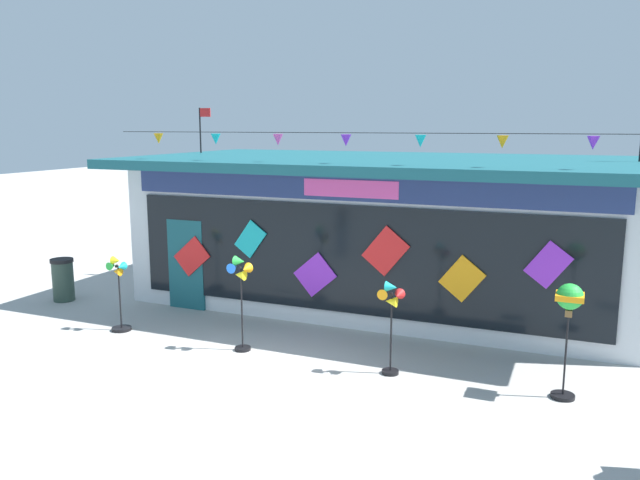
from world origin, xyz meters
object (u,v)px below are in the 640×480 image
object	(u,v)px
wind_spinner_left	(240,283)
wind_spinner_center_right	(569,307)
kite_shop_building	(388,228)
trash_bin	(63,279)
wind_spinner_center_left	(391,309)
wind_spinner_far_left	(118,288)

from	to	relation	value
wind_spinner_left	wind_spinner_center_right	distance (m)	5.47
kite_shop_building	wind_spinner_center_right	world-z (taller)	kite_shop_building
wind_spinner_center_right	trash_bin	bearing A→B (deg)	173.72
trash_bin	wind_spinner_center_right	bearing A→B (deg)	-6.28
wind_spinner_left	wind_spinner_center_left	world-z (taller)	wind_spinner_left
wind_spinner_far_left	wind_spinner_center_right	size ratio (longest dim) A/B	0.86
kite_shop_building	wind_spinner_center_left	world-z (taller)	kite_shop_building
wind_spinner_center_right	trash_bin	distance (m)	11.08
wind_spinner_far_left	wind_spinner_center_right	xyz separation A→B (m)	(8.27, 0.05, 0.53)
wind_spinner_center_right	kite_shop_building	bearing A→B (deg)	133.05
wind_spinner_far_left	wind_spinner_center_left	xyz separation A→B (m)	(5.60, -0.08, 0.23)
wind_spinner_far_left	wind_spinner_left	bearing A→B (deg)	-1.21
wind_spinner_center_left	trash_bin	bearing A→B (deg)	170.84
trash_bin	wind_spinner_far_left	bearing A→B (deg)	-24.94
wind_spinner_center_right	wind_spinner_left	bearing A→B (deg)	-178.83
wind_spinner_far_left	trash_bin	bearing A→B (deg)	155.06
kite_shop_building	trash_bin	xyz separation A→B (m)	(-6.90, -3.16, -1.19)
kite_shop_building	wind_spinner_left	size ratio (longest dim) A/B	6.33
wind_spinner_center_left	wind_spinner_center_right	distance (m)	2.68
wind_spinner_far_left	wind_spinner_center_left	world-z (taller)	wind_spinner_center_left
kite_shop_building	wind_spinner_center_right	bearing A→B (deg)	-46.95
wind_spinner_far_left	wind_spinner_center_left	bearing A→B (deg)	-0.82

